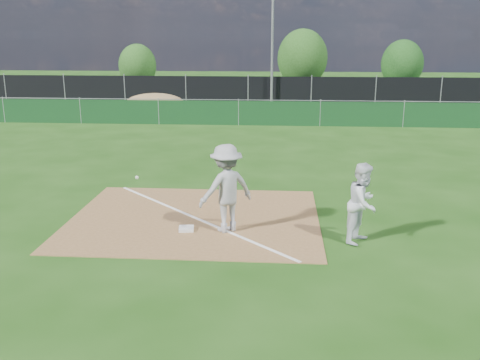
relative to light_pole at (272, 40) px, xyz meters
name	(u,v)px	position (x,y,z in m)	size (l,w,h in m)	color
ground	(229,145)	(-1.50, -12.70, -4.00)	(90.00, 90.00, 0.00)	#19420E
infield_dirt	(195,218)	(-1.50, -21.70, -3.99)	(6.00, 5.00, 0.02)	brown
foul_line	(195,218)	(-1.50, -21.70, -3.98)	(0.08, 7.00, 0.01)	white
green_fence	(239,113)	(-1.50, -7.70, -3.40)	(44.00, 0.05, 1.20)	#0E3315
dirt_mound	(155,104)	(-6.50, -4.20, -3.42)	(3.38, 2.60, 1.17)	olive
black_fence	(248,91)	(-1.50, 0.30, -3.10)	(46.00, 0.04, 1.80)	black
parking_lot	(252,96)	(-1.50, 5.30, -4.00)	(46.00, 9.00, 0.01)	black
light_pole	(272,40)	(0.00, 0.00, 0.00)	(0.16, 0.16, 8.00)	slate
first_base	(186,229)	(-1.57, -22.56, -3.94)	(0.34, 0.34, 0.07)	silver
play_at_first	(226,188)	(-0.65, -22.51, -2.98)	(2.77, 1.33, 2.00)	#ABABAD
runner	(363,203)	(2.32, -22.91, -3.13)	(0.85, 0.66, 1.75)	silver
car_left	(154,85)	(-8.85, 5.62, -3.28)	(1.67, 4.15, 1.41)	#A0A3A8
car_mid	(227,87)	(-3.38, 5.39, -3.32)	(1.41, 4.05, 1.33)	#101932
car_right	(341,88)	(4.90, 5.40, -3.35)	(1.81, 4.44, 1.29)	black
tree_left	(137,66)	(-11.26, 10.38, -2.13)	(3.07, 3.07, 3.64)	#382316
tree_mid	(302,58)	(2.32, 11.07, -1.51)	(4.08, 4.08, 4.84)	#382316
tree_right	(402,64)	(10.41, 11.30, -1.95)	(3.36, 3.36, 3.99)	#382316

